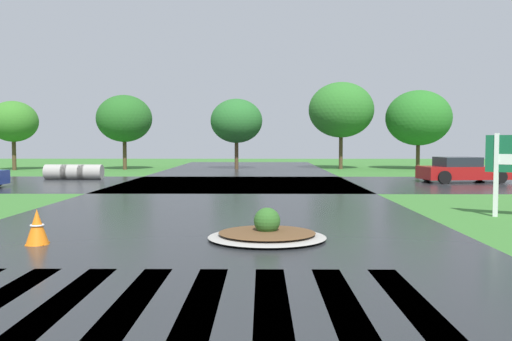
{
  "coord_description": "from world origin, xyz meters",
  "views": [
    {
      "loc": [
        1.23,
        -3.05,
        2.08
      ],
      "look_at": [
        1.07,
        10.73,
        1.32
      ],
      "focal_mm": 37.79,
      "sensor_mm": 36.0,
      "label": 1
    }
  ],
  "objects_px": {
    "median_island": "(267,233)",
    "traffic_cone": "(37,227)",
    "car_blue_compact": "(462,170)",
    "drainage_pipe_stack": "(74,172)"
  },
  "relations": [
    {
      "from": "median_island",
      "to": "car_blue_compact",
      "type": "relative_size",
      "value": 0.57
    },
    {
      "from": "median_island",
      "to": "traffic_cone",
      "type": "height_order",
      "value": "traffic_cone"
    },
    {
      "from": "car_blue_compact",
      "to": "drainage_pipe_stack",
      "type": "bearing_deg",
      "value": 167.98
    },
    {
      "from": "median_island",
      "to": "car_blue_compact",
      "type": "distance_m",
      "value": 18.82
    },
    {
      "from": "median_island",
      "to": "traffic_cone",
      "type": "xyz_separation_m",
      "value": [
        -4.61,
        -0.58,
        0.21
      ]
    },
    {
      "from": "median_island",
      "to": "traffic_cone",
      "type": "distance_m",
      "value": 4.66
    },
    {
      "from": "median_island",
      "to": "car_blue_compact",
      "type": "xyz_separation_m",
      "value": [
        9.96,
        15.95,
        0.46
      ]
    },
    {
      "from": "car_blue_compact",
      "to": "drainage_pipe_stack",
      "type": "height_order",
      "value": "car_blue_compact"
    },
    {
      "from": "median_island",
      "to": "traffic_cone",
      "type": "relative_size",
      "value": 3.49
    },
    {
      "from": "car_blue_compact",
      "to": "median_island",
      "type": "bearing_deg",
      "value": -128.82
    }
  ]
}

